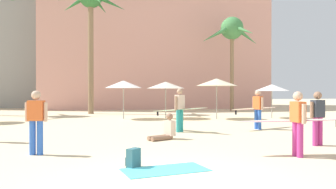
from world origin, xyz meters
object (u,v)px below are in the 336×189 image
(cafe_umbrella_0, at_px, (123,84))
(beach_towel, at_px, (165,170))
(palm_tree_far_left, at_px, (232,32))
(person_mid_left, at_px, (166,131))
(person_near_left, at_px, (256,108))
(person_mid_center, at_px, (318,116))
(person_far_right, at_px, (36,120))
(cafe_umbrella_2, at_px, (217,82))
(person_mid_right, at_px, (179,109))
(person_far_left, at_px, (295,121))
(palm_tree_center, at_px, (91,7))
(cafe_umbrella_1, at_px, (272,88))
(backpack, at_px, (133,158))
(cafe_umbrella_4, at_px, (166,85))

(cafe_umbrella_0, relative_size, beach_towel, 1.30)
(palm_tree_far_left, height_order, person_mid_left, palm_tree_far_left)
(palm_tree_far_left, bearing_deg, person_near_left, -107.34)
(person_mid_center, bearing_deg, person_far_right, 75.72)
(beach_towel, bearing_deg, cafe_umbrella_2, 66.10)
(person_mid_right, relative_size, person_far_left, 0.84)
(beach_towel, bearing_deg, palm_tree_far_left, 64.57)
(person_mid_right, height_order, person_mid_center, person_mid_right)
(cafe_umbrella_0, distance_m, cafe_umbrella_2, 5.63)
(palm_tree_center, relative_size, cafe_umbrella_1, 4.53)
(person_mid_center, bearing_deg, cafe_umbrella_2, -15.18)
(palm_tree_center, distance_m, backpack, 19.64)
(cafe_umbrella_2, xyz_separation_m, person_mid_right, (-3.63, -5.74, -1.27))
(palm_tree_center, distance_m, beach_towel, 20.13)
(cafe_umbrella_1, distance_m, backpack, 15.39)
(cafe_umbrella_4, distance_m, person_far_left, 12.37)
(palm_tree_center, xyz_separation_m, person_near_left, (7.60, -11.58, -6.98))
(person_far_right, bearing_deg, cafe_umbrella_0, 178.76)
(cafe_umbrella_0, height_order, backpack, cafe_umbrella_0)
(cafe_umbrella_4, bearing_deg, cafe_umbrella_2, -18.00)
(person_mid_left, distance_m, person_mid_center, 4.90)
(palm_tree_center, bearing_deg, person_far_right, -92.83)
(person_mid_right, relative_size, person_mid_center, 1.63)
(person_far_right, bearing_deg, person_near_left, 131.75)
(palm_tree_center, height_order, cafe_umbrella_1, palm_tree_center)
(palm_tree_far_left, xyz_separation_m, beach_towel, (-9.45, -19.88, -6.68))
(person_mid_left, distance_m, person_far_right, 4.43)
(person_far_right, bearing_deg, backpack, 64.53)
(palm_tree_far_left, relative_size, palm_tree_center, 0.83)
(cafe_umbrella_0, distance_m, person_far_right, 11.42)
(beach_towel, height_order, person_mid_right, person_mid_right)
(cafe_umbrella_4, xyz_separation_m, person_mid_center, (2.72, -10.93, -1.14))
(palm_tree_center, height_order, cafe_umbrella_4, palm_tree_center)
(beach_towel, relative_size, person_far_right, 1.05)
(person_near_left, xyz_separation_m, person_mid_center, (-0.19, -4.56, -0.01))
(cafe_umbrella_2, distance_m, person_mid_center, 10.06)
(person_near_left, bearing_deg, cafe_umbrella_0, 110.06)
(person_near_left, bearing_deg, person_mid_left, -172.36)
(cafe_umbrella_1, distance_m, cafe_umbrella_4, 6.64)
(person_near_left, height_order, person_mid_right, person_mid_right)
(cafe_umbrella_4, relative_size, person_mid_center, 1.41)
(person_mid_center, bearing_deg, person_far_left, 116.05)
(cafe_umbrella_1, relative_size, backpack, 5.04)
(person_mid_left, height_order, person_mid_center, person_mid_center)
(cafe_umbrella_0, bearing_deg, person_near_left, -49.81)
(backpack, bearing_deg, cafe_umbrella_0, -48.08)
(beach_towel, bearing_deg, cafe_umbrella_1, 53.56)
(cafe_umbrella_2, bearing_deg, palm_tree_center, 141.09)
(cafe_umbrella_4, xyz_separation_m, person_near_left, (2.91, -6.37, -1.13))
(palm_tree_center, relative_size, person_far_left, 2.99)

